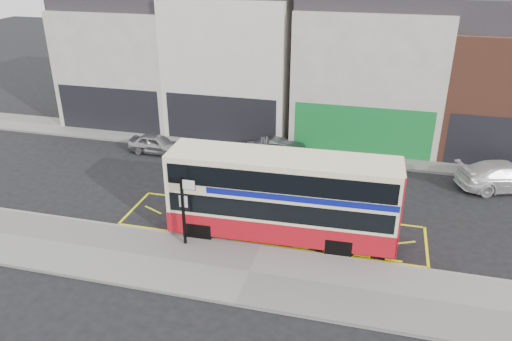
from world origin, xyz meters
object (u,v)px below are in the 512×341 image
(street_tree_left, at_px, (66,62))
(street_tree_right, at_px, (448,97))
(car_silver, at_px, (157,144))
(car_white, at_px, (506,176))
(bus_stop_post, at_px, (184,205))
(double_decker_bus, at_px, (283,196))
(car_grey, at_px, (277,149))

(street_tree_left, xyz_separation_m, street_tree_right, (25.42, -0.24, -0.57))
(car_silver, relative_size, car_white, 0.69)
(bus_stop_post, xyz_separation_m, car_silver, (-5.72, 9.43, -1.45))
(car_silver, xyz_separation_m, street_tree_right, (17.07, 3.67, 3.26))
(car_silver, distance_m, car_white, 20.18)
(double_decker_bus, bearing_deg, street_tree_right, 54.71)
(car_silver, xyz_separation_m, car_white, (20.18, 0.05, 0.14))
(car_grey, bearing_deg, double_decker_bus, 175.79)
(double_decker_bus, distance_m, bus_stop_post, 4.25)
(bus_stop_post, distance_m, street_tree_left, 19.54)
(car_silver, xyz_separation_m, car_grey, (7.46, 1.10, 0.00))
(street_tree_right, bearing_deg, car_white, -49.33)
(street_tree_right, bearing_deg, double_decker_bus, -123.34)
(car_silver, bearing_deg, double_decker_bus, -126.15)
(double_decker_bus, relative_size, street_tree_right, 1.76)
(double_decker_bus, relative_size, car_silver, 2.80)
(bus_stop_post, distance_m, car_silver, 11.13)
(double_decker_bus, height_order, car_silver, double_decker_bus)
(car_white, bearing_deg, car_grey, 65.53)
(car_grey, relative_size, street_tree_left, 0.57)
(double_decker_bus, bearing_deg, car_white, 34.18)
(street_tree_left, height_order, street_tree_right, street_tree_left)
(double_decker_bus, relative_size, street_tree_left, 1.54)
(double_decker_bus, bearing_deg, car_grey, 101.69)
(bus_stop_post, xyz_separation_m, car_white, (14.46, 9.48, -1.31))
(double_decker_bus, relative_size, bus_stop_post, 3.12)
(car_grey, xyz_separation_m, car_white, (12.72, -1.05, 0.14))
(bus_stop_post, bearing_deg, street_tree_right, 48.45)
(double_decker_bus, distance_m, car_grey, 9.16)
(bus_stop_post, height_order, street_tree_right, street_tree_right)
(double_decker_bus, relative_size, car_grey, 2.71)
(car_white, relative_size, street_tree_left, 0.79)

